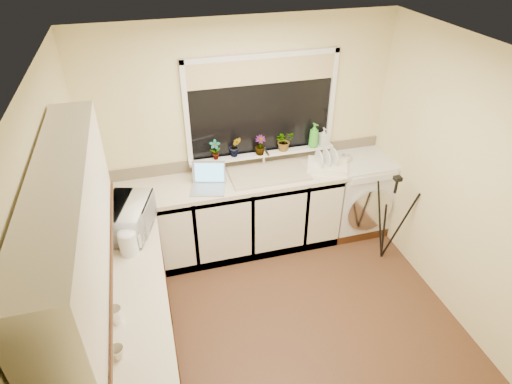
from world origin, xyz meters
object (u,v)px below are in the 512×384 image
Objects in this scene: washing_machine at (356,193)px; soap_bottle_clear at (324,137)px; plant_a at (215,150)px; tripod at (389,219)px; microwave at (129,218)px; dish_rack at (327,166)px; soap_bottle_green at (314,135)px; cup_back at (346,159)px; plant_c at (260,145)px; cup_left at (117,353)px; steel_jar at (116,315)px; plant_d at (284,140)px; kettle at (128,243)px; laptop at (209,181)px; plant_b at (235,147)px.

soap_bottle_clear reaches higher than washing_machine.
washing_machine is at bearing -6.81° from plant_a.
soap_bottle_clear is at bearing 137.99° from tripod.
tripod is 2.64m from microwave.
dish_rack is 0.37m from soap_bottle_green.
tripod is 1.20m from soap_bottle_green.
microwave is 2.41m from cup_back.
plant_c is 0.98m from cup_back.
plant_c is 2.24× the size of cup_left.
plant_d is (1.79, 1.79, 0.20)m from steel_jar.
microwave is (-2.58, 0.01, 0.52)m from tripod.
kettle is 0.96× the size of soap_bottle_clear.
tripod is at bearing -42.05° from plant_d.
dish_rack is 2.01× the size of plant_c.
laptop is at bearing 45.18° from kettle.
cup_left is (-2.64, -1.89, 0.48)m from washing_machine.
microwave is (0.12, 0.98, 0.08)m from steel_jar.
dish_rack is at bearing -12.65° from plant_a.
dish_rack is at bearing -164.09° from cup_back.
laptop is 0.77× the size of microwave.
washing_machine is at bearing 19.40° from kettle.
laptop is 0.38× the size of tripod.
soap_bottle_green is (-0.58, 0.81, 0.67)m from tripod.
microwave is at bearing 82.77° from steel_jar.
tripod is 9.18× the size of cup_back.
soap_bottle_green is (1.22, 0.28, 0.22)m from laptop.
steel_jar is at bearing 91.12° from cup_left.
plant_c is (-0.68, 0.25, 0.22)m from dish_rack.
plant_c is (-1.13, 0.18, 0.70)m from washing_machine.
soap_bottle_green reaches higher than plant_c.
plant_a is at bearing -31.41° from microwave.
laptop reaches higher than dish_rack.
soap_bottle_clear is at bearing -0.10° from plant_a.
plant_a is (-1.17, 0.26, 0.23)m from dish_rack.
microwave is 2.35× the size of plant_a.
plant_d is 0.81× the size of soap_bottle_green.
laptop is 1.76× the size of plant_b.
dish_rack is 2.15m from microwave.
plant_b reaches higher than tripod.
plant_a is at bearing -179.34° from plant_d.
plant_b reaches higher than cup_left.
tripod is at bearing -73.02° from microwave.
microwave is at bearing -150.58° from plant_c.
laptop reaches higher than tripod.
soap_bottle_green is at bearing 0.81° from plant_c.
kettle is 0.71m from steel_jar.
plant_a is at bearing 172.40° from washing_machine.
soap_bottle_clear is at bearing 38.39° from steel_jar.
microwave reaches higher than kettle.
steel_jar is (-2.20, -1.52, 0.03)m from dish_rack.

